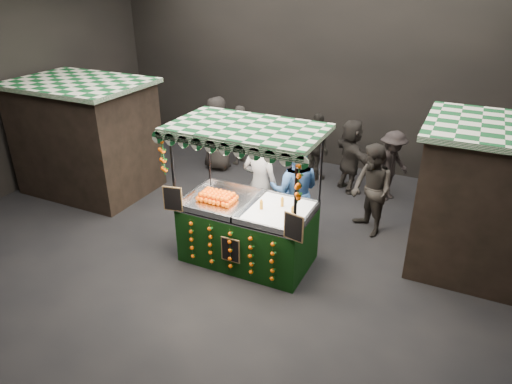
% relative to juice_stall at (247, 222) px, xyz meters
% --- Properties ---
extents(ground, '(12.00, 12.00, 0.00)m').
position_rel_juice_stall_xyz_m(ground, '(-0.35, 0.15, -0.79)').
color(ground, black).
rests_on(ground, ground).
extents(market_hall, '(12.10, 10.10, 5.05)m').
position_rel_juice_stall_xyz_m(market_hall, '(-0.35, 0.15, 2.59)').
color(market_hall, black).
rests_on(market_hall, ground).
extents(neighbour_stall_left, '(3.00, 2.20, 2.60)m').
position_rel_juice_stall_xyz_m(neighbour_stall_left, '(-4.75, 1.15, 0.52)').
color(neighbour_stall_left, black).
rests_on(neighbour_stall_left, ground).
extents(neighbour_stall_right, '(3.00, 2.20, 2.60)m').
position_rel_juice_stall_xyz_m(neighbour_stall_right, '(4.05, 1.65, 0.52)').
color(neighbour_stall_right, black).
rests_on(neighbour_stall_right, ground).
extents(juice_stall, '(2.62, 1.54, 2.54)m').
position_rel_juice_stall_xyz_m(juice_stall, '(0.00, 0.00, 0.00)').
color(juice_stall, black).
rests_on(juice_stall, ground).
extents(vendor_grey, '(0.77, 0.53, 2.04)m').
position_rel_juice_stall_xyz_m(vendor_grey, '(-0.26, 1.08, 0.23)').
color(vendor_grey, gray).
rests_on(vendor_grey, ground).
extents(vendor_blue, '(1.16, 1.02, 2.01)m').
position_rel_juice_stall_xyz_m(vendor_blue, '(0.45, 1.13, 0.22)').
color(vendor_blue, '#294B84').
rests_on(vendor_blue, ground).
extents(shopper_0, '(0.66, 0.49, 1.64)m').
position_rel_juice_stall_xyz_m(shopper_0, '(-4.26, 2.83, 0.03)').
color(shopper_0, '#292521').
rests_on(shopper_0, ground).
extents(shopper_1, '(1.14, 1.14, 1.86)m').
position_rel_juice_stall_xyz_m(shopper_1, '(1.73, 1.95, 0.14)').
color(shopper_1, '#2B2723').
rests_on(shopper_1, ground).
extents(shopper_2, '(1.01, 0.98, 1.70)m').
position_rel_juice_stall_xyz_m(shopper_2, '(-0.09, 4.02, 0.06)').
color(shopper_2, black).
rests_on(shopper_2, ground).
extents(shopper_3, '(1.05, 1.22, 1.63)m').
position_rel_juice_stall_xyz_m(shopper_3, '(1.80, 3.65, 0.03)').
color(shopper_3, '#292221').
rests_on(shopper_3, ground).
extents(shopper_4, '(0.96, 0.63, 1.93)m').
position_rel_juice_stall_xyz_m(shopper_4, '(-2.64, 3.54, 0.18)').
color(shopper_4, '#292522').
rests_on(shopper_4, ground).
extents(shopper_5, '(1.51, 1.52, 1.76)m').
position_rel_juice_stall_xyz_m(shopper_5, '(0.85, 3.72, 0.09)').
color(shopper_5, '#2D2924').
rests_on(shopper_5, ground).
extents(shopper_6, '(0.50, 0.66, 1.61)m').
position_rel_juice_stall_xyz_m(shopper_6, '(-2.32, 4.11, 0.02)').
color(shopper_6, '#2E2A25').
rests_on(shopper_6, ground).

